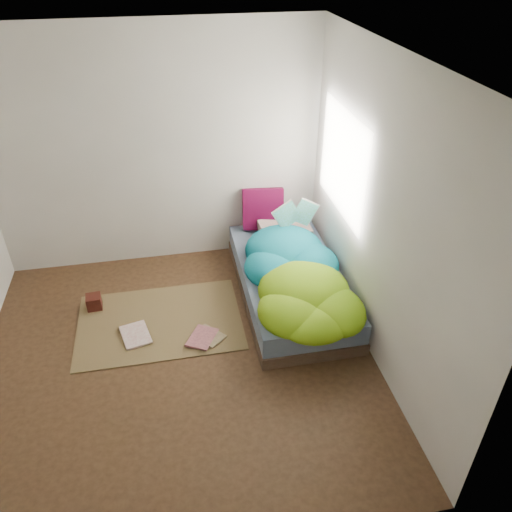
{
  "coord_description": "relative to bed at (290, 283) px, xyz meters",
  "views": [
    {
      "loc": [
        0.07,
        -3.31,
        3.31
      ],
      "look_at": [
        0.86,
        0.75,
        0.53
      ],
      "focal_mm": 35.0,
      "sensor_mm": 36.0,
      "label": 1
    }
  ],
  "objects": [
    {
      "name": "ground",
      "position": [
        -1.22,
        -0.72,
        -0.17
      ],
      "size": [
        3.5,
        3.5,
        0.0
      ],
      "primitive_type": "cube",
      "color": "#3A2616",
      "rests_on": "ground"
    },
    {
      "name": "room_walls",
      "position": [
        -1.21,
        -0.71,
        1.46
      ],
      "size": [
        3.54,
        3.54,
        2.62
      ],
      "color": "beige",
      "rests_on": "ground"
    },
    {
      "name": "bed",
      "position": [
        0.0,
        0.0,
        0.0
      ],
      "size": [
        1.0,
        2.0,
        0.34
      ],
      "color": "#38271F",
      "rests_on": "ground"
    },
    {
      "name": "duvet",
      "position": [
        0.0,
        -0.22,
        0.34
      ],
      "size": [
        0.96,
        1.84,
        0.34
      ],
      "primitive_type": null,
      "color": "#085C82",
      "rests_on": "bed"
    },
    {
      "name": "rug",
      "position": [
        -1.37,
        -0.17,
        -0.16
      ],
      "size": [
        1.6,
        1.1,
        0.01
      ],
      "primitive_type": "cube",
      "color": "brown",
      "rests_on": "ground"
    },
    {
      "name": "pillow_floral",
      "position": [
        0.1,
        0.68,
        0.23
      ],
      "size": [
        0.6,
        0.41,
        0.12
      ],
      "primitive_type": "cube",
      "rotation": [
        0.0,
        0.0,
        0.13
      ],
      "color": "beige",
      "rests_on": "bed"
    },
    {
      "name": "pillow_magenta",
      "position": [
        -0.1,
        0.91,
        0.41
      ],
      "size": [
        0.48,
        0.21,
        0.47
      ],
      "primitive_type": "cube",
      "rotation": [
        0.0,
        0.0,
        -0.15
      ],
      "color": "#450428",
      "rests_on": "bed"
    },
    {
      "name": "open_book",
      "position": [
        0.17,
        0.48,
        0.64
      ],
      "size": [
        0.43,
        0.14,
        0.26
      ],
      "primitive_type": null,
      "rotation": [
        0.0,
        0.0,
        0.12
      ],
      "color": "#2E8E3E",
      "rests_on": "duvet"
    },
    {
      "name": "wooden_box",
      "position": [
        -2.02,
        0.17,
        -0.08
      ],
      "size": [
        0.15,
        0.15,
        0.14
      ],
      "primitive_type": "cube",
      "rotation": [
        0.0,
        0.0,
        0.07
      ],
      "color": "#380F0C",
      "rests_on": "rug"
    },
    {
      "name": "floor_book_a",
      "position": [
        -1.72,
        -0.37,
        -0.14
      ],
      "size": [
        0.32,
        0.39,
        0.03
      ],
      "primitive_type": "imported",
      "rotation": [
        0.0,
        0.0,
        0.24
      ],
      "color": "white",
      "rests_on": "rug"
    },
    {
      "name": "floor_book_b",
      "position": [
        -1.08,
        -0.45,
        -0.14
      ],
      "size": [
        0.35,
        0.38,
        0.03
      ],
      "primitive_type": "imported",
      "rotation": [
        0.0,
        0.0,
        -0.52
      ],
      "color": "#C67276",
      "rests_on": "rug"
    },
    {
      "name": "floor_book_c",
      "position": [
        -1.0,
        -0.56,
        -0.15
      ],
      "size": [
        0.35,
        0.35,
        0.02
      ],
      "primitive_type": "imported",
      "rotation": [
        0.0,
        0.0,
        0.72
      ],
      "color": "tan",
      "rests_on": "rug"
    }
  ]
}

